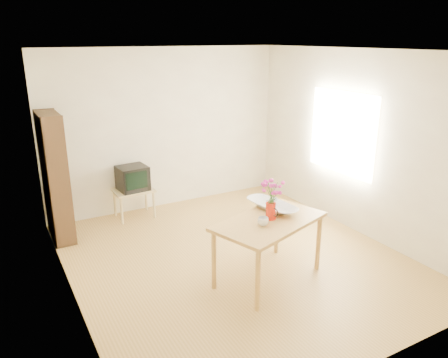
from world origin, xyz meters
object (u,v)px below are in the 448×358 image
mug (263,221)px  bowl (272,191)px  pitcher (270,212)px  television (132,178)px  table (269,227)px

mug → bowl: bowl is taller
pitcher → mug: 0.22m
pitcher → bowl: 0.34m
pitcher → television: (-0.82, 2.56, -0.19)m
bowl → television: bowl is taller
television → bowl: bearing=-70.9°
mug → pitcher: bearing=176.4°
table → bowl: bowl is taller
table → pitcher: (0.03, 0.02, 0.18)m
pitcher → bowl: size_ratio=0.43×
pitcher → mug: bearing=-156.7°
pitcher → mug: (-0.18, -0.12, -0.04)m
table → mug: size_ratio=12.08×
table → bowl: size_ratio=3.08×
table → bowl: bearing=32.5°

